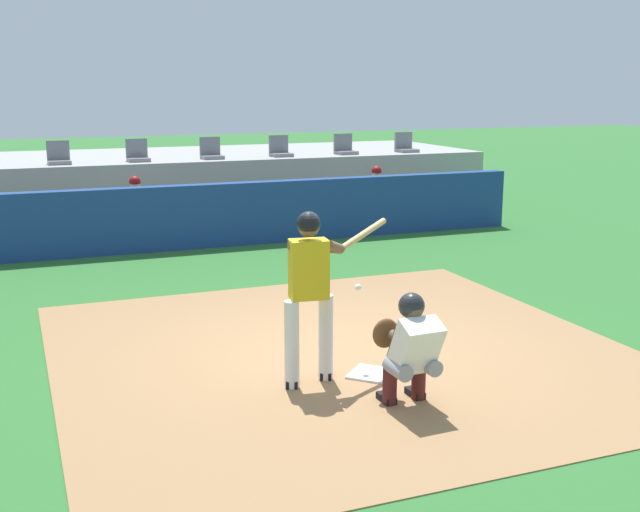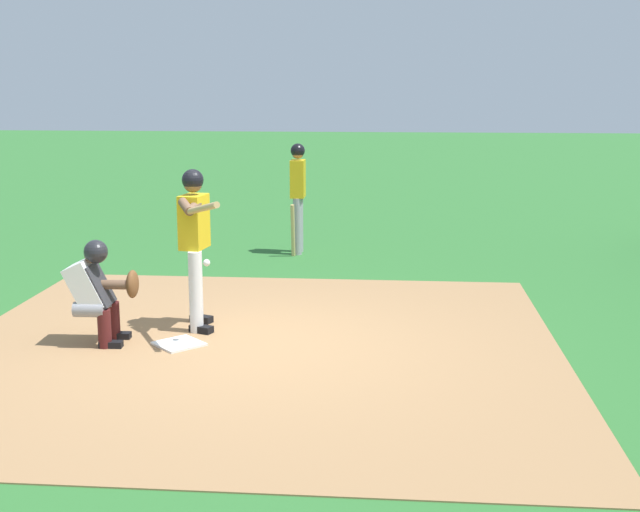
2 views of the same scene
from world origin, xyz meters
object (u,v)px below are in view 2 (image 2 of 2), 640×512
(batter_at_plate, at_px, (195,238))
(home_plate, at_px, (179,344))
(catcher_crouched, at_px, (99,288))
(on_deck_batter, at_px, (298,191))

(batter_at_plate, bearing_deg, home_plate, -3.78)
(home_plate, distance_m, catcher_crouched, 1.03)
(batter_at_plate, height_order, catcher_crouched, batter_at_plate)
(batter_at_plate, bearing_deg, catcher_crouched, -53.57)
(batter_at_plate, bearing_deg, on_deck_batter, 171.59)
(catcher_crouched, bearing_deg, home_plate, 89.01)
(batter_at_plate, relative_size, catcher_crouched, 1.18)
(catcher_crouched, bearing_deg, batter_at_plate, 126.43)
(batter_at_plate, xyz_separation_m, catcher_crouched, (0.66, -0.89, -0.43))
(on_deck_batter, bearing_deg, catcher_crouched, -16.94)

